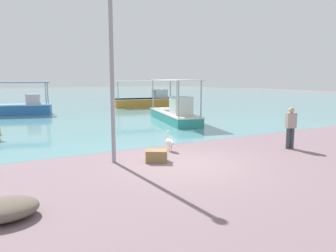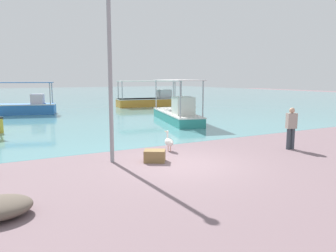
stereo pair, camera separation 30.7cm
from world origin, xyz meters
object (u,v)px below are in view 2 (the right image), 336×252
(cargo_crate, at_px, (155,156))
(fisherman_standing, at_px, (291,127))
(fishing_boat_near_left, at_px, (25,106))
(pelican, at_px, (169,142))
(fishing_boat_center, at_px, (152,100))
(lamp_post, at_px, (110,62))
(fishing_boat_far_left, at_px, (177,112))

(cargo_crate, bearing_deg, fisherman_standing, -8.03)
(fishing_boat_near_left, bearing_deg, cargo_crate, -82.13)
(fisherman_standing, bearing_deg, pelican, 155.61)
(fishing_boat_center, bearing_deg, fisherman_standing, -100.28)
(fisherman_standing, bearing_deg, lamp_post, 168.06)
(fishing_boat_center, distance_m, pelican, 20.68)
(fishing_boat_center, xyz_separation_m, lamp_post, (-10.81, -19.50, 2.75))
(lamp_post, xyz_separation_m, cargo_crate, (1.29, -0.68, -3.18))
(fishing_boat_far_left, xyz_separation_m, cargo_crate, (-5.87, -8.62, -0.43))
(fishing_boat_far_left, bearing_deg, fisherman_standing, -90.97)
(pelican, bearing_deg, fishing_boat_far_left, 57.87)
(fishing_boat_far_left, height_order, pelican, fishing_boat_far_left)
(lamp_post, bearing_deg, fishing_boat_near_left, 93.99)
(fishing_boat_near_left, distance_m, fisherman_standing, 20.73)
(fishing_boat_far_left, height_order, fisherman_standing, fishing_boat_far_left)
(fishing_boat_far_left, xyz_separation_m, lamp_post, (-7.16, -7.94, 2.76))
(fishing_boat_center, bearing_deg, fishing_boat_near_left, -170.78)
(fishing_boat_near_left, relative_size, pelican, 6.19)
(fishing_boat_far_left, xyz_separation_m, fisherman_standing, (-0.16, -9.42, 0.28))
(fishing_boat_center, height_order, cargo_crate, fishing_boat_center)
(lamp_post, distance_m, fisherman_standing, 7.57)
(fisherman_standing, bearing_deg, fishing_boat_far_left, 89.03)
(fisherman_standing, relative_size, cargo_crate, 2.38)
(fishing_boat_near_left, xyz_separation_m, fisherman_standing, (8.22, -19.02, 0.28))
(fishing_boat_near_left, xyz_separation_m, lamp_post, (1.22, -17.54, 2.76))
(fishing_boat_far_left, bearing_deg, cargo_crate, -124.24)
(pelican, relative_size, cargo_crate, 1.13)
(fishing_boat_near_left, relative_size, fisherman_standing, 2.95)
(fishing_boat_far_left, distance_m, fisherman_standing, 9.43)
(pelican, xyz_separation_m, fisherman_standing, (4.48, -2.03, 0.53))
(fishing_boat_far_left, bearing_deg, lamp_post, -132.04)
(fishing_boat_center, xyz_separation_m, fisherman_standing, (-3.80, -20.98, 0.27))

